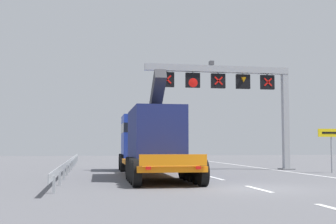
{
  "coord_description": "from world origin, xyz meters",
  "views": [
    {
      "loc": [
        -6.24,
        -16.37,
        1.66
      ],
      "look_at": [
        -1.56,
        9.76,
        3.69
      ],
      "focal_mm": 47.01,
      "sensor_mm": 36.0,
      "label": 1
    }
  ],
  "objects": [
    {
      "name": "overhead_lane_gantry",
      "position": [
        3.71,
        12.3,
        5.69
      ],
      "size": [
        10.35,
        0.9,
        7.41
      ],
      "color": "#9EA0A5",
      "rests_on": "ground"
    },
    {
      "name": "lane_markings",
      "position": [
        0.14,
        28.04,
        0.01
      ],
      "size": [
        0.2,
        70.68,
        0.01
      ],
      "color": "silver",
      "rests_on": "ground"
    },
    {
      "name": "exit_sign_yellow",
      "position": [
        8.34,
        8.32,
        2.07
      ],
      "size": [
        1.78,
        0.15,
        2.68
      ],
      "color": "#9EA0A5",
      "rests_on": "ground"
    },
    {
      "name": "guardrail_left",
      "position": [
        -7.48,
        14.83,
        0.56
      ],
      "size": [
        0.13,
        33.65,
        0.76
      ],
      "color": "#999EA3",
      "rests_on": "ground"
    },
    {
      "name": "ground",
      "position": [
        0.0,
        0.0,
        0.0
      ],
      "size": [
        112.0,
        112.0,
        0.0
      ],
      "primitive_type": "plane",
      "color": "#5B5B60"
    },
    {
      "name": "edge_line_right",
      "position": [
        6.2,
        12.0,
        0.01
      ],
      "size": [
        0.2,
        63.0,
        0.01
      ],
      "primitive_type": "cube",
      "color": "silver",
      "rests_on": "ground"
    },
    {
      "name": "heavy_haul_truck_orange",
      "position": [
        -2.87,
        8.56,
        1.99
      ],
      "size": [
        3.22,
        14.1,
        5.3
      ],
      "color": "orange",
      "rests_on": "ground"
    }
  ]
}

